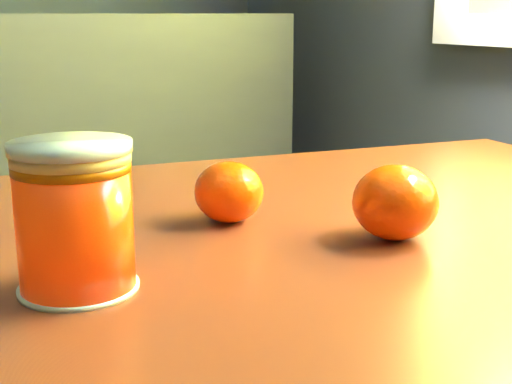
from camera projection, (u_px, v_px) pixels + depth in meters
name	position (u px, v px, depth m)	size (l,w,h in m)	color
table	(293.00, 329.00, 0.64)	(1.01, 0.76, 0.71)	maroon
juice_glass	(75.00, 218.00, 0.48)	(0.08, 0.08, 0.10)	#FF3205
orange_front	(395.00, 202.00, 0.60)	(0.07, 0.07, 0.06)	#FF4305
orange_back	(229.00, 192.00, 0.65)	(0.06, 0.06, 0.06)	#FF4305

